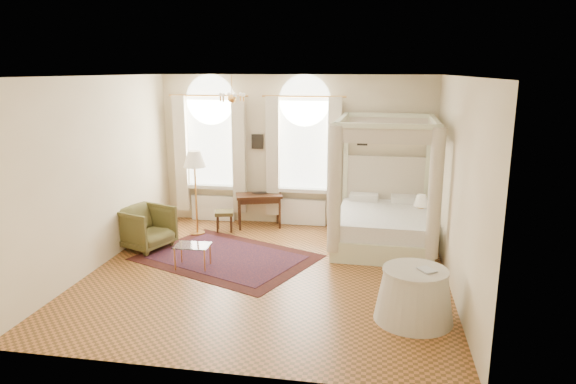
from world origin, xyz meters
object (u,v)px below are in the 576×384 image
object	(u,v)px
writing_desk	(259,199)
side_table	(414,295)
armchair	(146,228)
floor_lamp	(195,163)
nightstand	(420,227)
stool	(224,214)
coffee_table	(192,247)
canopy_bed	(383,218)

from	to	relation	value
writing_desk	side_table	distance (m)	4.97
armchair	floor_lamp	distance (m)	1.65
armchair	floor_lamp	size ratio (longest dim) A/B	0.51
nightstand	stool	distance (m)	4.12
stool	coffee_table	world-z (taller)	stool
stool	floor_lamp	distance (m)	1.29
armchair	coffee_table	xyz separation A→B (m)	(1.25, -0.82, -0.03)
coffee_table	floor_lamp	bearing A→B (deg)	107.42
canopy_bed	armchair	world-z (taller)	canopy_bed
canopy_bed	armchair	distance (m)	4.63
canopy_bed	floor_lamp	xyz separation A→B (m)	(-3.87, 0.13, 0.94)
floor_lamp	nightstand	bearing A→B (deg)	4.84
nightstand	armchair	world-z (taller)	armchair
writing_desk	floor_lamp	world-z (taller)	floor_lamp
canopy_bed	side_table	world-z (taller)	canopy_bed
stool	floor_lamp	bearing A→B (deg)	-150.14
side_table	nightstand	bearing A→B (deg)	84.35
stool	side_table	bearing A→B (deg)	-42.61
writing_desk	coffee_table	bearing A→B (deg)	-103.33
floor_lamp	side_table	bearing A→B (deg)	-36.53
canopy_bed	side_table	size ratio (longest dim) A/B	2.31
nightstand	stool	bearing A→B (deg)	-178.65
nightstand	coffee_table	distance (m)	4.63
nightstand	floor_lamp	world-z (taller)	floor_lamp
canopy_bed	stool	distance (m)	3.39
floor_lamp	side_table	xyz separation A→B (m)	(4.28, -3.17, -1.15)
coffee_table	armchair	bearing A→B (deg)	146.63
canopy_bed	coffee_table	size ratio (longest dim) A/B	4.00
nightstand	writing_desk	world-z (taller)	writing_desk
nightstand	armchair	distance (m)	5.49
canopy_bed	floor_lamp	distance (m)	3.99
nightstand	side_table	distance (m)	3.58
nightstand	side_table	bearing A→B (deg)	-95.65
nightstand	floor_lamp	bearing A→B (deg)	-175.16
armchair	coffee_table	world-z (taller)	armchair
canopy_bed	nightstand	distance (m)	0.97
floor_lamp	side_table	world-z (taller)	floor_lamp
stool	floor_lamp	size ratio (longest dim) A/B	0.26
canopy_bed	side_table	bearing A→B (deg)	-82.35
stool	armchair	bearing A→B (deg)	-131.87
writing_desk	armchair	world-z (taller)	armchair
armchair	stool	bearing A→B (deg)	-21.69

